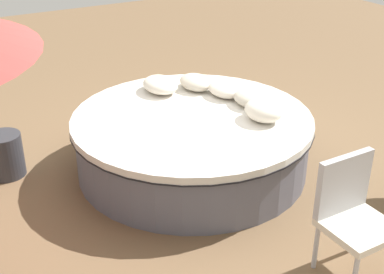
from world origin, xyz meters
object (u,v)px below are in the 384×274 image
(throw_pillow_2, at_px, (226,89))
(side_table, at_px, (5,155))
(throw_pillow_0, at_px, (263,111))
(patio_chair, at_px, (352,209))
(round_bed, at_px, (192,142))
(throw_pillow_3, at_px, (196,82))
(throw_pillow_4, at_px, (160,85))
(throw_pillow_1, at_px, (251,98))

(throw_pillow_2, distance_m, side_table, 2.52)
(throw_pillow_0, bearing_deg, patio_chair, 169.09)
(round_bed, xyz_separation_m, side_table, (0.86, 1.79, -0.09))
(round_bed, height_order, side_table, round_bed)
(throw_pillow_3, bearing_deg, throw_pillow_0, -171.60)
(throw_pillow_4, xyz_separation_m, patio_chair, (-2.79, -0.26, -0.16))
(throw_pillow_1, distance_m, throw_pillow_4, 1.08)
(throw_pillow_2, bearing_deg, throw_pillow_3, 29.74)
(throw_pillow_0, height_order, throw_pillow_3, throw_pillow_0)
(throw_pillow_0, bearing_deg, throw_pillow_4, 24.75)
(throw_pillow_4, bearing_deg, throw_pillow_3, -106.85)
(throw_pillow_2, bearing_deg, throw_pillow_1, -168.36)
(patio_chair, bearing_deg, throw_pillow_2, -98.59)
(throw_pillow_2, xyz_separation_m, throw_pillow_3, (0.35, 0.20, 0.00))
(throw_pillow_3, bearing_deg, side_table, 84.37)
(throw_pillow_0, xyz_separation_m, throw_pillow_3, (1.10, 0.16, -0.02))
(throw_pillow_4, bearing_deg, throw_pillow_0, -155.25)
(throw_pillow_2, xyz_separation_m, patio_chair, (-2.31, 0.34, -0.15))
(throw_pillow_3, distance_m, side_table, 2.27)
(side_table, bearing_deg, throw_pillow_0, -119.09)
(throw_pillow_0, distance_m, patio_chair, 1.60)
(patio_chair, relative_size, side_table, 2.08)
(throw_pillow_0, relative_size, side_table, 0.91)
(throw_pillow_1, xyz_separation_m, throw_pillow_4, (0.84, 0.68, 0.01))
(throw_pillow_4, relative_size, patio_chair, 0.51)
(throw_pillow_1, bearing_deg, patio_chair, 167.92)
(throw_pillow_0, xyz_separation_m, throw_pillow_1, (0.38, -0.11, -0.02))
(throw_pillow_1, relative_size, side_table, 0.95)
(throw_pillow_2, relative_size, throw_pillow_4, 0.95)
(throw_pillow_0, bearing_deg, round_bed, 51.59)
(throw_pillow_0, distance_m, throw_pillow_2, 0.75)
(throw_pillow_1, xyz_separation_m, throw_pillow_2, (0.37, 0.08, -0.00))
(round_bed, relative_size, throw_pillow_3, 5.55)
(throw_pillow_3, distance_m, patio_chair, 2.67)
(throw_pillow_1, height_order, side_table, throw_pillow_1)
(throw_pillow_1, bearing_deg, throw_pillow_4, 38.79)
(patio_chair, distance_m, side_table, 3.56)
(side_table, bearing_deg, patio_chair, -144.38)
(round_bed, bearing_deg, throw_pillow_4, -1.18)
(throw_pillow_4, bearing_deg, patio_chair, -174.65)
(side_table, bearing_deg, throw_pillow_3, -95.63)
(round_bed, bearing_deg, side_table, 64.37)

